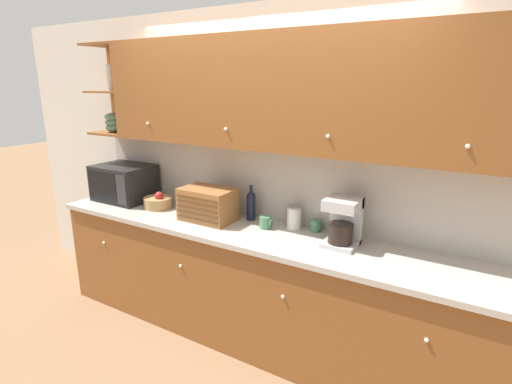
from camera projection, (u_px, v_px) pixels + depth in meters
name	position (u px, v px, depth m)	size (l,w,h in m)	color
ground_plane	(268.00, 318.00, 3.55)	(24.00, 24.00, 0.00)	#896647
wall_back	(271.00, 175.00, 3.23)	(5.98, 0.06, 2.60)	silver
counter_unit	(250.00, 285.00, 3.18)	(3.60, 0.63, 0.94)	brown
backsplash_panel	(269.00, 183.00, 3.21)	(3.58, 0.01, 0.61)	#B7B2A8
upper_cabinets	(279.00, 93.00, 2.81)	(3.58, 0.34, 0.81)	brown
microwave	(124.00, 183.00, 3.77)	(0.53, 0.41, 0.33)	black
fruit_basket	(158.00, 202.00, 3.56)	(0.25, 0.25, 0.16)	#A87F4C
bowl_stack_on_counter	(188.00, 201.00, 3.57)	(0.14, 0.14, 0.12)	#3D5B93
bread_box	(208.00, 204.00, 3.22)	(0.43, 0.28, 0.27)	#996033
wine_bottle	(251.00, 204.00, 3.23)	(0.07, 0.07, 0.29)	black
mug	(266.00, 222.00, 3.06)	(0.10, 0.09, 0.10)	#4C845B
storage_canister	(294.00, 217.00, 3.04)	(0.12, 0.12, 0.18)	silver
mug_blue_second	(316.00, 226.00, 3.00)	(0.09, 0.08, 0.09)	#4C845B
coffee_maker	(343.00, 222.00, 2.72)	(0.22, 0.23, 0.34)	#B7B7BC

